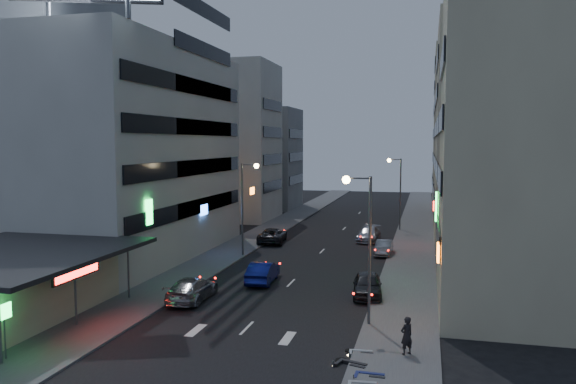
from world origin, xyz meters
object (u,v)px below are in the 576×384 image
(road_car_silver, at_px, (192,289))
(scooter_black_a, at_px, (392,383))
(scooter_black_b, at_px, (368,351))
(scooter_silver_a, at_px, (377,369))
(parked_car_right_near, at_px, (367,285))
(scooter_silver_b, at_px, (373,340))
(person, at_px, (407,336))
(scooter_blue, at_px, (386,361))
(road_car_blue, at_px, (263,272))
(parked_car_right_far, at_px, (369,234))
(parked_car_right_mid, at_px, (384,248))
(parked_car_left, at_px, (272,235))

(road_car_silver, distance_m, scooter_black_a, 16.98)
(road_car_silver, relative_size, scooter_black_b, 2.57)
(scooter_silver_a, relative_size, scooter_black_b, 0.89)
(parked_car_right_near, height_order, scooter_silver_a, parked_car_right_near)
(scooter_silver_b, bearing_deg, scooter_black_b, 174.11)
(person, distance_m, scooter_black_b, 2.30)
(scooter_blue, xyz_separation_m, scooter_black_b, (-0.82, 0.84, 0.03))
(road_car_blue, relative_size, scooter_black_b, 2.31)
(parked_car_right_far, height_order, scooter_black_a, parked_car_right_far)
(parked_car_right_mid, bearing_deg, parked_car_right_far, 108.56)
(scooter_black_a, distance_m, scooter_silver_b, 4.86)
(road_car_blue, distance_m, person, 15.66)
(parked_car_left, relative_size, scooter_blue, 2.81)
(scooter_silver_a, bearing_deg, person, -22.22)
(scooter_black_a, bearing_deg, scooter_silver_a, 3.76)
(person, xyz_separation_m, scooter_black_a, (-0.39, -4.57, -0.33))
(scooter_black_a, relative_size, scooter_blue, 0.99)
(road_car_blue, relative_size, scooter_silver_b, 2.79)
(person, xyz_separation_m, scooter_black_b, (-1.58, -1.64, -0.29))
(parked_car_right_far, distance_m, person, 30.77)
(road_car_silver, bearing_deg, parked_car_right_mid, -123.33)
(road_car_silver, bearing_deg, scooter_black_a, 138.30)
(scooter_black_a, relative_size, scooter_silver_a, 1.05)
(parked_car_right_near, relative_size, scooter_silver_a, 2.55)
(parked_car_right_near, xyz_separation_m, parked_car_right_mid, (0.00, 13.77, -0.13))
(parked_car_right_near, distance_m, scooter_blue, 12.56)
(parked_car_right_far, bearing_deg, parked_car_right_mid, -69.66)
(parked_car_right_mid, height_order, scooter_black_b, scooter_black_b)
(parked_car_right_near, relative_size, scooter_black_a, 2.42)
(road_car_silver, xyz_separation_m, scooter_silver_b, (11.90, -6.12, -0.12))
(parked_car_left, bearing_deg, parked_car_right_near, 116.15)
(road_car_blue, relative_size, scooter_silver_a, 2.60)
(road_car_blue, height_order, scooter_silver_a, road_car_blue)
(person, relative_size, scooter_silver_b, 1.10)
(road_car_blue, bearing_deg, scooter_black_a, 117.97)
(scooter_black_a, distance_m, scooter_silver_a, 1.38)
(scooter_black_b, xyz_separation_m, scooter_silver_b, (0.03, 1.79, -0.11))
(road_car_blue, height_order, scooter_black_b, road_car_blue)
(scooter_silver_a, bearing_deg, road_car_blue, 26.91)
(road_car_blue, xyz_separation_m, scooter_black_a, (10.03, -16.26, -0.06))
(scooter_silver_b, bearing_deg, parked_car_right_near, 2.78)
(scooter_silver_a, xyz_separation_m, scooter_blue, (0.28, 0.88, 0.04))
(parked_car_right_near, xyz_separation_m, scooter_silver_b, (1.30, -9.76, -0.15))
(scooter_blue, distance_m, scooter_silver_b, 2.74)
(parked_car_right_near, relative_size, parked_car_right_far, 0.92)
(scooter_black_a, bearing_deg, parked_car_left, -1.36)
(parked_car_right_near, xyz_separation_m, scooter_black_b, (1.27, -11.55, -0.04))
(parked_car_right_near, height_order, parked_car_right_mid, parked_car_right_near)
(scooter_blue, bearing_deg, parked_car_right_mid, 6.16)
(parked_car_right_far, bearing_deg, scooter_black_b, -80.46)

